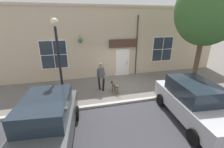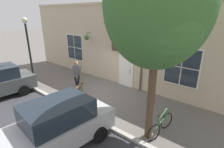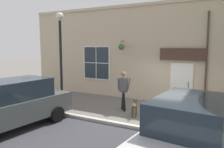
# 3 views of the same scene
# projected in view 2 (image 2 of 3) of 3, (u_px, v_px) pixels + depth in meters

# --- Properties ---
(ground_plane) EXTENTS (90.00, 90.00, 0.00)m
(ground_plane) POSITION_uv_depth(u_px,v_px,m) (96.00, 94.00, 10.42)
(ground_plane) COLOR #66605B
(storefront_facade) EXTENTS (0.95, 18.00, 5.22)m
(storefront_facade) POSITION_uv_depth(u_px,v_px,m) (120.00, 45.00, 11.26)
(storefront_facade) COLOR #C6B293
(storefront_facade) RESTS_ON ground_plane
(pedestrian_walking) EXTENTS (0.67, 0.55, 1.81)m
(pedestrian_walking) POSITION_uv_depth(u_px,v_px,m) (77.00, 72.00, 10.84)
(pedestrian_walking) COLOR black
(pedestrian_walking) RESTS_ON ground_plane
(dog_on_leash) EXTENTS (1.01, 0.42, 0.68)m
(dog_on_leash) POSITION_uv_depth(u_px,v_px,m) (79.00, 87.00, 10.25)
(dog_on_leash) COLOR brown
(dog_on_leash) RESTS_ON ground_plane
(street_tree_by_curb) EXTENTS (3.61, 3.25, 6.79)m
(street_tree_by_curb) POSITION_uv_depth(u_px,v_px,m) (159.00, 10.00, 5.20)
(street_tree_by_curb) COLOR brown
(street_tree_by_curb) RESTS_ON ground_plane
(leaning_bicycle) EXTENTS (1.73, 0.30, 1.01)m
(leaning_bicycle) POSITION_uv_depth(u_px,v_px,m) (161.00, 125.00, 6.90)
(leaning_bicycle) COLOR black
(leaning_bicycle) RESTS_ON ground_plane
(parked_car_mid_block) EXTENTS (4.46, 2.27, 1.75)m
(parked_car_mid_block) POSITION_uv_depth(u_px,v_px,m) (55.00, 126.00, 6.02)
(parked_car_mid_block) COLOR #B7B7BC
(parked_car_mid_block) RESTS_ON ground_plane
(street_lamp) EXTENTS (0.32, 0.32, 4.34)m
(street_lamp) POSITION_uv_depth(u_px,v_px,m) (28.00, 43.00, 10.29)
(street_lamp) COLOR black
(street_lamp) RESTS_ON ground_plane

